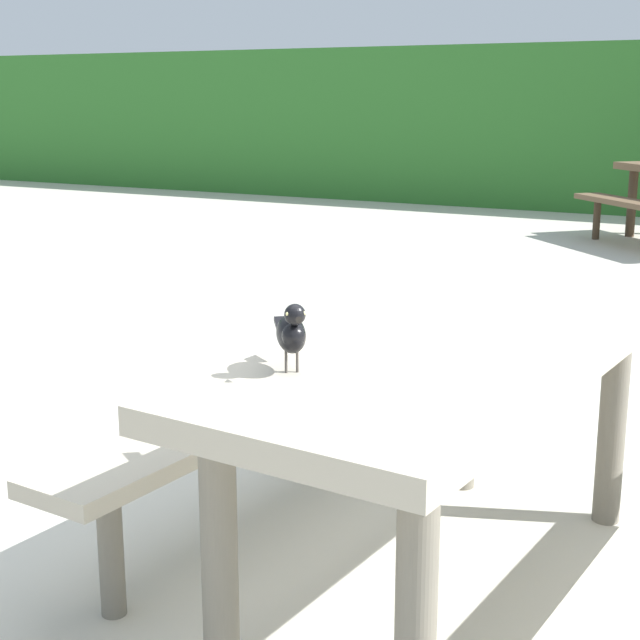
% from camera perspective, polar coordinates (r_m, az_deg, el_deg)
% --- Properties ---
extents(ground_plane, '(60.00, 60.00, 0.00)m').
position_cam_1_polar(ground_plane, '(2.97, 6.58, -15.10)').
color(ground_plane, beige).
extents(picnic_table_foreground, '(1.81, 1.86, 0.74)m').
position_cam_1_polar(picnic_table_foreground, '(2.71, 7.74, -5.13)').
color(picnic_table_foreground, '#B2A893').
rests_on(picnic_table_foreground, ground).
extents(bird_grackle, '(0.20, 0.24, 0.18)m').
position_cam_1_polar(bird_grackle, '(2.32, -1.71, -0.74)').
color(bird_grackle, black).
rests_on(bird_grackle, picnic_table_foreground).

